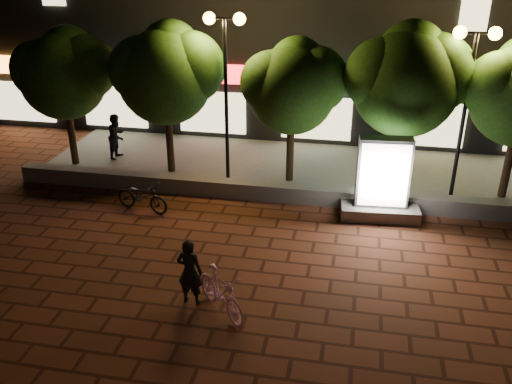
% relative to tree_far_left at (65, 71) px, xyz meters
% --- Properties ---
extents(ground, '(80.00, 80.00, 0.00)m').
position_rel_tree_far_left_xyz_m(ground, '(6.95, -5.46, -3.29)').
color(ground, '#5E2B1D').
rests_on(ground, ground).
extents(retaining_wall, '(16.00, 0.45, 0.50)m').
position_rel_tree_far_left_xyz_m(retaining_wall, '(6.95, -1.46, -3.04)').
color(retaining_wall, slate).
rests_on(retaining_wall, ground).
extents(sidewalk, '(16.00, 5.00, 0.08)m').
position_rel_tree_far_left_xyz_m(sidewalk, '(6.95, 1.04, -3.25)').
color(sidewalk, slate).
rests_on(sidewalk, ground).
extents(tree_far_left, '(3.36, 2.80, 4.63)m').
position_rel_tree_far_left_xyz_m(tree_far_left, '(0.00, 0.00, 0.00)').
color(tree_far_left, '#312113').
rests_on(tree_far_left, sidewalk).
extents(tree_left, '(3.60, 3.00, 4.89)m').
position_rel_tree_far_left_xyz_m(tree_left, '(3.50, 0.00, 0.15)').
color(tree_left, '#312113').
rests_on(tree_left, sidewalk).
extents(tree_mid, '(3.24, 2.70, 4.50)m').
position_rel_tree_far_left_xyz_m(tree_mid, '(7.50, -0.00, -0.08)').
color(tree_mid, '#312113').
rests_on(tree_mid, sidewalk).
extents(tree_right, '(3.72, 3.10, 5.07)m').
position_rel_tree_far_left_xyz_m(tree_right, '(10.80, 0.00, 0.27)').
color(tree_right, '#312113').
rests_on(tree_right, sidewalk).
extents(street_lamp_left, '(1.26, 0.36, 5.18)m').
position_rel_tree_far_left_xyz_m(street_lamp_left, '(5.45, -0.26, 0.74)').
color(street_lamp_left, black).
rests_on(street_lamp_left, sidewalk).
extents(street_lamp_right, '(1.26, 0.36, 4.98)m').
position_rel_tree_far_left_xyz_m(street_lamp_right, '(12.45, -0.26, 0.60)').
color(street_lamp_right, black).
rests_on(street_lamp_right, sidewalk).
extents(ad_kiosk, '(2.23, 1.23, 2.34)m').
position_rel_tree_far_left_xyz_m(ad_kiosk, '(10.28, -1.96, -2.35)').
color(ad_kiosk, slate).
rests_on(ad_kiosk, ground).
extents(scooter_pink, '(1.57, 1.56, 1.03)m').
position_rel_tree_far_left_xyz_m(scooter_pink, '(6.99, -7.15, -2.77)').
color(scooter_pink, '#F19BD4').
rests_on(scooter_pink, ground).
extents(rider, '(0.59, 0.41, 1.54)m').
position_rel_tree_far_left_xyz_m(rider, '(6.24, -6.90, -2.52)').
color(rider, black).
rests_on(rider, ground).
extents(scooter_parked, '(1.79, 0.98, 0.89)m').
position_rel_tree_far_left_xyz_m(scooter_parked, '(3.56, -2.91, -2.85)').
color(scooter_parked, black).
rests_on(scooter_parked, ground).
extents(pedestrian, '(0.67, 0.82, 1.59)m').
position_rel_tree_far_left_xyz_m(pedestrian, '(1.19, 0.77, -2.42)').
color(pedestrian, black).
rests_on(pedestrian, sidewalk).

